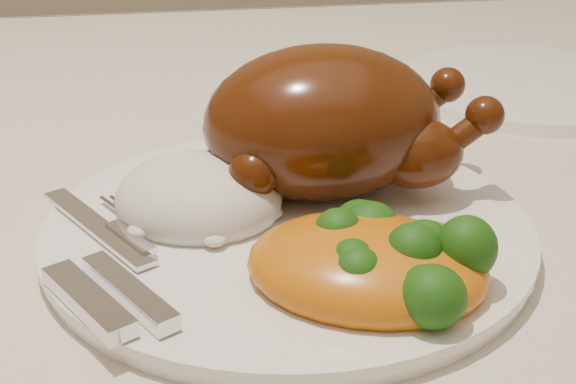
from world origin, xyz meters
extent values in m
cube|color=brown|center=(0.00, 0.00, 0.74)|extent=(1.60, 0.90, 0.04)
cube|color=beige|center=(0.00, 0.00, 0.76)|extent=(1.72, 1.02, 0.01)
cube|color=beige|center=(0.00, 0.51, 0.68)|extent=(1.72, 0.01, 0.18)
cylinder|color=white|center=(0.10, -0.13, 0.77)|extent=(0.31, 0.31, 0.01)
cylinder|color=white|center=(0.37, 0.12, 0.77)|extent=(0.33, 0.33, 0.01)
ellipsoid|color=#4D1E08|center=(0.12, -0.09, 0.83)|extent=(0.16, 0.12, 0.10)
ellipsoid|color=#4D1E08|center=(0.11, -0.09, 0.85)|extent=(0.08, 0.06, 0.04)
ellipsoid|color=#4D1E08|center=(0.18, -0.12, 0.81)|extent=(0.06, 0.04, 0.04)
sphere|color=#4D1E08|center=(0.22, -0.12, 0.84)|extent=(0.02, 0.02, 0.02)
ellipsoid|color=#4D1E08|center=(0.18, -0.06, 0.81)|extent=(0.06, 0.04, 0.04)
sphere|color=#4D1E08|center=(0.22, -0.05, 0.84)|extent=(0.02, 0.02, 0.02)
sphere|color=#4D1E08|center=(0.08, -0.13, 0.81)|extent=(0.03, 0.03, 0.03)
sphere|color=#4D1E08|center=(0.07, -0.05, 0.81)|extent=(0.03, 0.03, 0.03)
ellipsoid|color=silver|center=(0.04, -0.11, 0.79)|extent=(0.13, 0.13, 0.05)
ellipsoid|color=#D6610D|center=(0.12, -0.21, 0.79)|extent=(0.16, 0.14, 0.04)
ellipsoid|color=#D6610D|center=(0.16, -0.20, 0.79)|extent=(0.06, 0.05, 0.03)
ellipsoid|color=#153709|center=(0.15, -0.25, 0.80)|extent=(0.03, 0.03, 0.03)
ellipsoid|color=#153709|center=(0.12, -0.18, 0.79)|extent=(0.02, 0.02, 0.02)
ellipsoid|color=#153709|center=(0.11, -0.23, 0.80)|extent=(0.03, 0.03, 0.03)
ellipsoid|color=#153709|center=(0.13, -0.18, 0.80)|extent=(0.03, 0.03, 0.03)
ellipsoid|color=#153709|center=(0.15, -0.22, 0.80)|extent=(0.03, 0.03, 0.03)
ellipsoid|color=#153709|center=(0.17, -0.22, 0.80)|extent=(0.03, 0.03, 0.03)
ellipsoid|color=#153709|center=(0.14, -0.24, 0.79)|extent=(0.03, 0.03, 0.03)
ellipsoid|color=#153709|center=(0.11, -0.22, 0.80)|extent=(0.02, 0.02, 0.02)
ellipsoid|color=#153709|center=(0.13, -0.17, 0.80)|extent=(0.03, 0.03, 0.03)
ellipsoid|color=#153709|center=(0.11, -0.19, 0.81)|extent=(0.03, 0.03, 0.02)
ellipsoid|color=#153709|center=(0.15, -0.19, 0.79)|extent=(0.02, 0.02, 0.02)
ellipsoid|color=#153709|center=(0.16, -0.21, 0.80)|extent=(0.03, 0.03, 0.03)
cube|color=silver|center=(-0.02, -0.13, 0.78)|extent=(0.07, 0.11, 0.00)
cube|color=silver|center=(-0.02, -0.21, 0.79)|extent=(0.05, 0.07, 0.01)
cube|color=silver|center=(0.00, -0.21, 0.79)|extent=(0.05, 0.08, 0.01)
cube|color=silver|center=(0.00, -0.13, 0.79)|extent=(0.05, 0.08, 0.00)
camera|label=1|loc=(0.02, -0.56, 1.01)|focal=50.00mm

